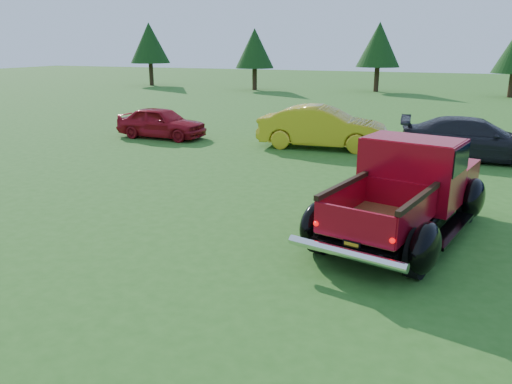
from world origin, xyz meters
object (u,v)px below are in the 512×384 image
(tree_far_west, at_px, (149,43))
(show_car_yellow, at_px, (323,127))
(tree_west, at_px, (255,48))
(pickup_truck, at_px, (410,187))
(show_car_red, at_px, (161,122))
(tree_mid_left, at_px, (379,45))
(show_car_grey, at_px, (474,139))

(tree_far_west, height_order, show_car_yellow, tree_far_west)
(tree_west, xyz_separation_m, pickup_truck, (13.97, -27.27, -2.26))
(show_car_red, xyz_separation_m, show_car_yellow, (6.14, 0.36, 0.13))
(tree_west, bearing_deg, tree_far_west, 174.29)
(tree_mid_left, bearing_deg, tree_west, -167.47)
(tree_mid_left, height_order, show_car_yellow, tree_mid_left)
(show_car_yellow, distance_m, show_car_grey, 4.78)
(tree_west, height_order, show_car_grey, tree_west)
(tree_mid_left, relative_size, show_car_grey, 1.13)
(tree_far_west, distance_m, tree_mid_left, 19.03)
(tree_far_west, xyz_separation_m, tree_west, (10.00, -1.00, -0.41))
(tree_far_west, distance_m, show_car_red, 26.03)
(show_car_red, distance_m, show_car_yellow, 6.15)
(pickup_truck, xyz_separation_m, show_car_red, (-9.62, 6.75, -0.26))
(tree_far_west, bearing_deg, show_car_grey, -40.05)
(tree_mid_left, relative_size, show_car_red, 1.46)
(tree_west, bearing_deg, show_car_yellow, -62.48)
(pickup_truck, bearing_deg, tree_far_west, 143.97)
(tree_far_west, xyz_separation_m, pickup_truck, (23.97, -28.27, -2.67))
(show_car_red, bearing_deg, tree_west, 13.54)
(tree_far_west, distance_m, pickup_truck, 37.16)
(pickup_truck, xyz_separation_m, show_car_yellow, (-3.47, 7.11, -0.13))
(tree_west, bearing_deg, pickup_truck, -62.86)
(show_car_yellow, bearing_deg, tree_west, 23.14)
(tree_mid_left, xyz_separation_m, show_car_yellow, (1.50, -22.15, -2.67))
(show_car_red, xyz_separation_m, show_car_grey, (10.92, 0.27, 0.06))
(tree_west, bearing_deg, show_car_red, -78.01)
(show_car_yellow, bearing_deg, pickup_truck, -158.34)
(show_car_red, relative_size, show_car_grey, 0.78)
(show_car_red, bearing_deg, show_car_yellow, -85.08)
(tree_mid_left, distance_m, show_car_red, 23.16)
(show_car_yellow, bearing_deg, tree_far_west, 39.72)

